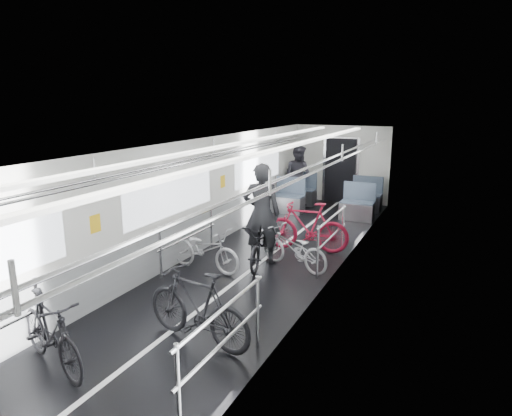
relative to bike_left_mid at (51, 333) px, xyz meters
The scene contains 9 objects.
car_shell 5.44m from the bike_left_mid, 81.86° to the left, with size 3.02×14.01×2.41m.
bike_left_mid is the anchor object (origin of this frame).
bike_left_far 3.60m from the bike_left_mid, 90.49° to the left, with size 0.55×1.58×0.83m, color #AAAAAF.
bike_right_near 1.79m from the bike_left_mid, 44.76° to the left, with size 0.49×1.74×1.05m, color black.
bike_right_mid 4.62m from the bike_left_mid, 71.37° to the left, with size 0.54×1.54×0.81m, color #B6B7BB.
bike_right_far 5.66m from the bike_left_mid, 76.06° to the left, with size 0.51×1.80×1.08m, color #B51633.
bike_aisle 4.42m from the bike_left_mid, 79.03° to the left, with size 0.57×1.64×0.86m, color black.
person_standing 4.54m from the bike_left_mid, 80.14° to the left, with size 0.73×0.48×2.01m, color black.
person_seated 9.64m from the bike_left_mid, 91.90° to the left, with size 0.89×0.69×1.83m, color #2F2D35.
Camera 1 is at (3.53, -7.02, 3.19)m, focal length 32.00 mm.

